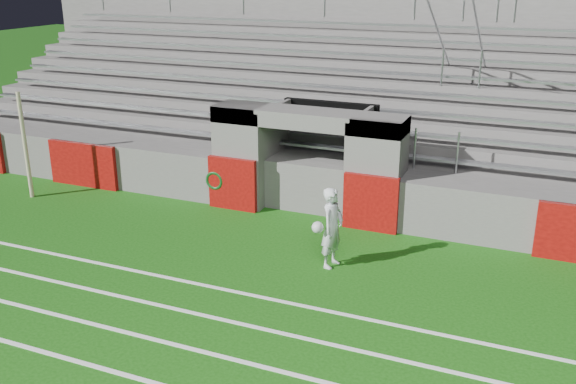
% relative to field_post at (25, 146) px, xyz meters
% --- Properties ---
extents(ground, '(90.00, 90.00, 0.00)m').
position_rel_field_post_xyz_m(ground, '(7.22, -1.65, -1.42)').
color(ground, '#134B0C').
rests_on(ground, ground).
extents(field_post, '(0.11, 0.11, 2.85)m').
position_rel_field_post_xyz_m(field_post, '(0.00, 0.00, 0.00)').
color(field_post, '#BBB08B').
rests_on(field_post, ground).
extents(stadium_structure, '(26.00, 8.48, 5.42)m').
position_rel_field_post_xyz_m(stadium_structure, '(7.22, 6.32, 0.07)').
color(stadium_structure, '#585553').
rests_on(stadium_structure, ground).
extents(goalkeeper_with_ball, '(0.59, 0.72, 1.69)m').
position_rel_field_post_xyz_m(goalkeeper_with_ball, '(8.81, -0.86, -0.58)').
color(goalkeeper_with_ball, silver).
rests_on(goalkeeper_with_ball, ground).
extents(hose_coil, '(0.53, 0.15, 0.53)m').
position_rel_field_post_xyz_m(hose_coil, '(4.93, 1.27, -0.71)').
color(hose_coil, '#0C3C0C').
rests_on(hose_coil, ground).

